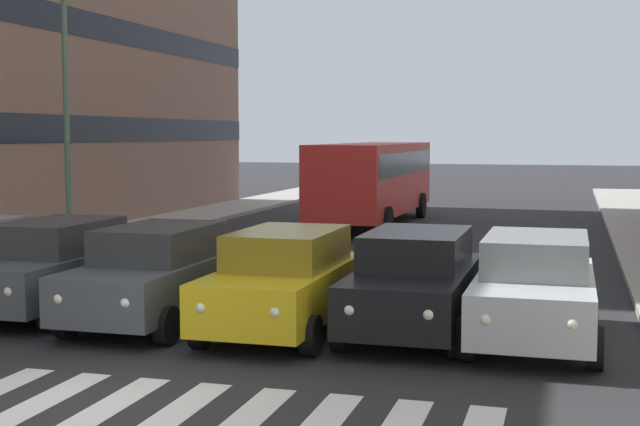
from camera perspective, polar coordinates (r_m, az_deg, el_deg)
ground_plane at (r=11.55m, az=-15.75°, el=-11.92°), size 180.00×180.00×0.00m
crosswalk_markings at (r=11.55m, az=-15.75°, el=-11.90°), size 10.35×2.80×0.01m
car_0 at (r=14.59m, az=13.70°, el=-4.74°), size 2.02×4.44×1.72m
car_1 at (r=14.89m, az=6.15°, el=-4.42°), size 2.02×4.44×1.72m
car_2 at (r=14.98m, az=-2.25°, el=-4.34°), size 2.02×4.44×1.72m
car_3 at (r=15.93m, az=-10.46°, el=-3.85°), size 2.02×4.44×1.72m
car_4 at (r=17.35m, az=-16.75°, el=-3.25°), size 2.02×4.44×1.72m
bus_behind_traffic at (r=32.63m, az=3.49°, el=2.49°), size 2.78×10.50×3.00m
street_lamp_right at (r=25.51m, az=-15.40°, el=7.88°), size 2.42×0.28×7.51m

